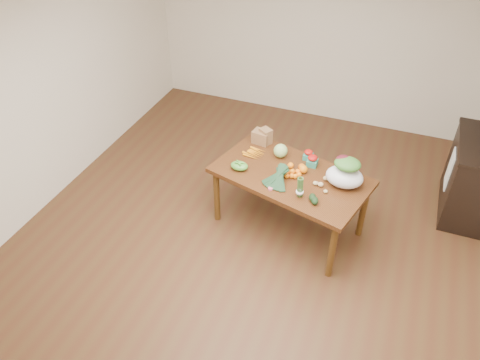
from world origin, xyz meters
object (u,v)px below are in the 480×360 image
at_px(dining_table, 289,201).
at_px(asparagus_bundle, 300,187).
at_px(cabbage, 281,151).
at_px(salad_bag, 345,174).
at_px(cabinet, 472,178).
at_px(paper_bag, 261,136).
at_px(kale_bunch, 276,178).
at_px(mandarin_cluster, 292,172).

distance_m(dining_table, asparagus_bundle, 0.62).
bearing_deg(cabbage, salad_bag, -18.47).
height_order(cabinet, paper_bag, cabinet).
xyz_separation_m(dining_table, kale_bunch, (-0.10, -0.22, 0.45)).
relative_size(dining_table, paper_bag, 6.18).
relative_size(paper_bag, salad_bag, 0.68).
bearing_deg(paper_bag, dining_table, -43.16).
distance_m(mandarin_cluster, salad_bag, 0.55).
bearing_deg(dining_table, mandarin_cluster, -31.93).
xyz_separation_m(paper_bag, salad_bag, (1.05, -0.44, 0.06)).
xyz_separation_m(dining_table, mandarin_cluster, (0.02, -0.02, 0.42)).
xyz_separation_m(cabbage, kale_bunch, (0.11, -0.50, 0.00)).
bearing_deg(kale_bunch, paper_bag, 134.77).
height_order(cabinet, salad_bag, salad_bag).
distance_m(kale_bunch, salad_bag, 0.70).
height_order(dining_table, mandarin_cluster, mandarin_cluster).
bearing_deg(asparagus_bundle, paper_bag, 145.28).
bearing_deg(dining_table, cabinet, 44.22).
distance_m(cabbage, mandarin_cluster, 0.37).
xyz_separation_m(cabinet, mandarin_cluster, (-1.85, -1.07, 0.32)).
bearing_deg(kale_bunch, cabinet, 47.73).
xyz_separation_m(dining_table, salad_bag, (0.55, 0.02, 0.52)).
height_order(cabinet, kale_bunch, cabinet).
height_order(cabbage, kale_bunch, kale_bunch).
bearing_deg(paper_bag, mandarin_cluster, -43.27).
height_order(cabinet, asparagus_bundle, asparagus_bundle).
bearing_deg(cabinet, kale_bunch, -146.98).
distance_m(cabinet, mandarin_cluster, 2.17).
height_order(mandarin_cluster, asparagus_bundle, asparagus_bundle).
distance_m(cabbage, salad_bag, 0.80).
xyz_separation_m(cabbage, asparagus_bundle, (0.39, -0.60, 0.05)).
relative_size(paper_bag, cabbage, 1.68).
relative_size(dining_table, asparagus_bundle, 6.46).
bearing_deg(paper_bag, kale_bunch, -59.94).
bearing_deg(mandarin_cluster, asparagus_bundle, -61.95).
bearing_deg(mandarin_cluster, kale_bunch, -119.45).
relative_size(cabbage, kale_bunch, 0.39).
bearing_deg(salad_bag, cabinet, 38.13).
relative_size(dining_table, salad_bag, 4.20).
relative_size(cabbage, salad_bag, 0.40).
relative_size(paper_bag, kale_bunch, 0.65).
height_order(paper_bag, kale_bunch, paper_bag).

